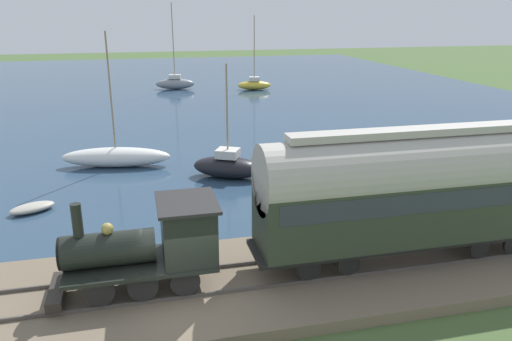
% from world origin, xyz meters
% --- Properties ---
extents(ground_plane, '(200.00, 200.00, 0.00)m').
position_xyz_m(ground_plane, '(0.00, 0.00, 0.00)').
color(ground_plane, '#476033').
extents(harbor_water, '(80.00, 80.00, 0.01)m').
position_xyz_m(harbor_water, '(44.38, 0.00, 0.00)').
color(harbor_water, '#2D4760').
rests_on(harbor_water, ground).
extents(rail_embankment, '(5.92, 56.00, 0.51)m').
position_xyz_m(rail_embankment, '(1.12, 0.00, 0.20)').
color(rail_embankment, '#756651').
rests_on(rail_embankment, ground).
extents(steam_locomotive, '(2.21, 5.09, 2.93)m').
position_xyz_m(steam_locomotive, '(1.12, 0.82, 2.01)').
color(steam_locomotive, black).
rests_on(steam_locomotive, rail_embankment).
extents(passenger_coach, '(2.31, 10.82, 4.57)m').
position_xyz_m(passenger_coach, '(1.12, -7.65, 3.03)').
color(passenger_coach, black).
rests_on(passenger_coach, rail_embankment).
extents(sailboat_white, '(2.66, 6.42, 7.64)m').
position_xyz_m(sailboat_white, '(15.91, 2.44, 0.59)').
color(sailboat_white, white).
rests_on(sailboat_white, harbor_water).
extents(sailboat_gray, '(2.02, 4.57, 9.48)m').
position_xyz_m(sailboat_gray, '(45.05, -3.39, 0.71)').
color(sailboat_gray, gray).
rests_on(sailboat_gray, harbor_water).
extents(sailboat_yellow, '(2.06, 3.97, 8.13)m').
position_xyz_m(sailboat_yellow, '(42.57, -12.14, 0.61)').
color(sailboat_yellow, gold).
rests_on(sailboat_yellow, harbor_water).
extents(sailboat_black, '(3.34, 4.26, 6.11)m').
position_xyz_m(sailboat_black, '(12.47, -3.52, 0.65)').
color(sailboat_black, black).
rests_on(sailboat_black, harbor_water).
extents(rowboat_off_pier, '(1.74, 2.18, 0.39)m').
position_xyz_m(rowboat_off_pier, '(9.71, 6.00, 0.20)').
color(rowboat_off_pier, '#B7B2A3').
rests_on(rowboat_off_pier, harbor_water).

